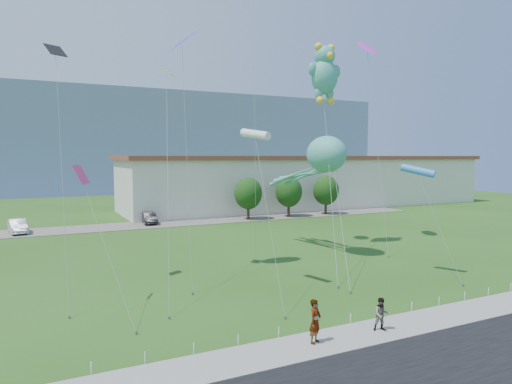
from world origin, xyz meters
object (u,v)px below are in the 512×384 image
warehouse (311,181)px  pedestrian_left (315,321)px  octopus_kite (319,162)px  parked_car_black (149,218)px  teddy_bear_kite (325,72)px  parked_car_silver (18,226)px  pedestrian_right (382,314)px

warehouse → pedestrian_left: bearing=-122.7°
pedestrian_left → octopus_kite: (10.46, 15.45, 6.60)m
parked_car_black → octopus_kite: size_ratio=0.27×
teddy_bear_kite → parked_car_silver: bearing=141.0°
pedestrian_left → parked_car_black: (1.63, 38.46, -0.31)m
parked_car_silver → parked_car_black: parked_car_silver is taller
parked_car_silver → teddy_bear_kite: size_ratio=0.25×
warehouse → parked_car_black: 29.70m
pedestrian_right → parked_car_black: 38.71m
pedestrian_right → parked_car_black: size_ratio=0.37×
pedestrian_right → parked_car_silver: 41.15m
parked_car_black → pedestrian_left: bearing=-87.3°
warehouse → pedestrian_right: size_ratio=39.61×
parked_car_silver → parked_car_black: 14.05m
parked_car_silver → octopus_kite: 32.66m
parked_car_black → teddy_bear_kite: (10.82, -20.82, 14.72)m
warehouse → teddy_bear_kite: size_ratio=3.40×
warehouse → parked_car_silver: 43.43m
parked_car_black → octopus_kite: bearing=-63.9°
warehouse → octopus_kite: size_ratio=3.92×
pedestrian_right → pedestrian_left: bearing=-159.1°
pedestrian_right → teddy_bear_kite: 24.72m
parked_car_silver → parked_car_black: size_ratio=1.07×
teddy_bear_kite → pedestrian_right: bearing=-116.6°
parked_car_black → warehouse: bearing=21.3°
parked_car_silver → octopus_kite: bearing=-51.9°
warehouse → octopus_kite: 36.99m
warehouse → pedestrian_left: warehouse is taller
pedestrian_right → parked_car_black: pedestrian_right is taller
pedestrian_left → pedestrian_right: size_ratio=1.24×
octopus_kite → teddy_bear_kite: bearing=47.7°
octopus_kite → parked_car_silver: bearing=135.7°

